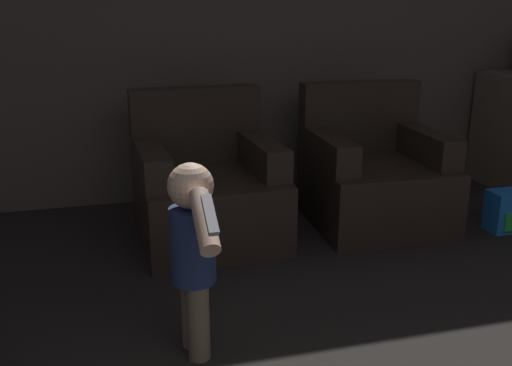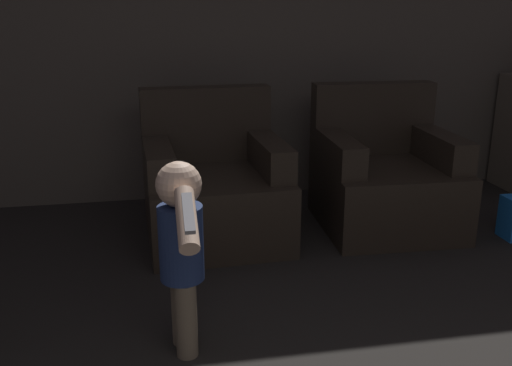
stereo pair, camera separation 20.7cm
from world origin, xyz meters
name	(u,v)px [view 2 (the right image)]	position (x,y,z in m)	size (l,w,h in m)	color
wall_back	(243,24)	(0.00, 4.50, 1.30)	(8.40, 0.05, 2.60)	#51493F
armchair_left	(214,188)	(-0.33, 3.66, 0.32)	(0.89, 0.90, 0.92)	black
armchair_right	(384,179)	(0.81, 3.66, 0.32)	(0.88, 0.89, 0.92)	black
person_toddler	(181,244)	(-0.61, 2.40, 0.50)	(0.18, 0.58, 0.84)	brown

